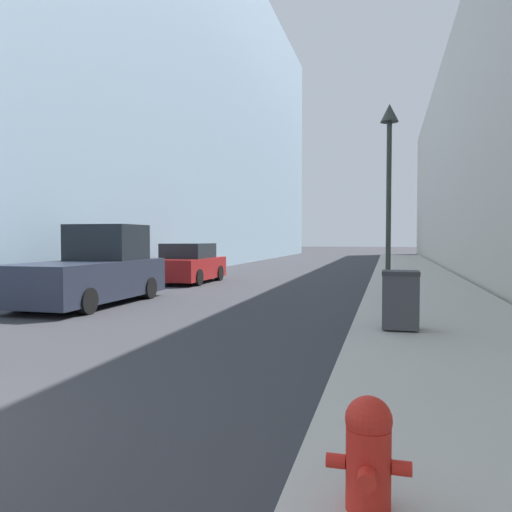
{
  "coord_description": "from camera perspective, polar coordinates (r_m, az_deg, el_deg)",
  "views": [
    {
      "loc": [
        4.85,
        -2.37,
        1.82
      ],
      "look_at": [
        -0.78,
        18.9,
        1.02
      ],
      "focal_mm": 35.0,
      "sensor_mm": 36.0,
      "label": 1
    }
  ],
  "objects": [
    {
      "name": "trash_bin",
      "position": [
        9.45,
        16.17,
        -4.79
      ],
      "size": [
        0.66,
        0.61,
        1.07
      ],
      "color": "#3D3D42",
      "rests_on": "sidewalk_right"
    },
    {
      "name": "parked_sedan_near",
      "position": [
        20.46,
        -7.72,
        -0.97
      ],
      "size": [
        1.98,
        4.05,
        1.59
      ],
      "color": "maroon",
      "rests_on": "ground"
    },
    {
      "name": "lamppost",
      "position": [
        14.29,
        14.96,
        9.94
      ],
      "size": [
        0.49,
        0.49,
        5.31
      ],
      "color": "#2D332D",
      "rests_on": "sidewalk_right"
    },
    {
      "name": "fire_hydrant",
      "position": [
        3.35,
        12.72,
        -20.87
      ],
      "size": [
        0.52,
        0.4,
        0.7
      ],
      "color": "red",
      "rests_on": "sidewalk_right"
    },
    {
      "name": "building_left_glass",
      "position": [
        33.75,
        -14.55,
        17.59
      ],
      "size": [
        12.0,
        60.0,
        21.74
      ],
      "color": "#849EB2",
      "rests_on": "ground"
    },
    {
      "name": "pickup_truck",
      "position": [
        14.5,
        -18.06,
        -1.67
      ],
      "size": [
        2.15,
        5.12,
        2.2
      ],
      "color": "#232838",
      "rests_on": "ground"
    },
    {
      "name": "sidewalk_right",
      "position": [
        20.48,
        18.08,
        -2.9
      ],
      "size": [
        3.66,
        60.0,
        0.15
      ],
      "color": "#B7B2A8",
      "rests_on": "ground"
    }
  ]
}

